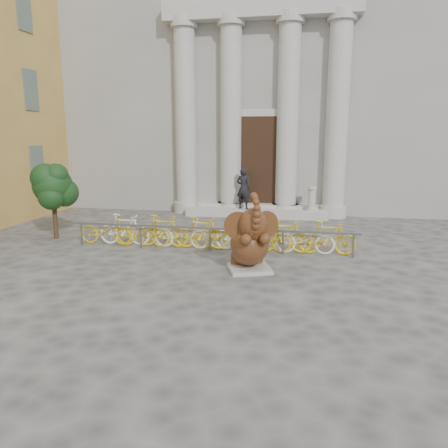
% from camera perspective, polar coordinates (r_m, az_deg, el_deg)
% --- Properties ---
extents(ground, '(80.00, 80.00, 0.00)m').
position_cam_1_polar(ground, '(9.87, -1.80, -8.84)').
color(ground, '#474442').
rests_on(ground, ground).
extents(classical_building, '(22.00, 10.70, 12.00)m').
position_cam_1_polar(classical_building, '(24.18, 6.00, 17.58)').
color(classical_building, gray).
rests_on(classical_building, ground).
extents(entrance_steps, '(6.00, 1.20, 0.36)m').
position_cam_1_polar(entrance_steps, '(18.82, 4.27, 1.59)').
color(entrance_steps, '#A8A59E').
rests_on(entrance_steps, ground).
extents(elephant_statue, '(1.38, 1.64, 2.07)m').
position_cam_1_polar(elephant_statue, '(11.11, 3.44, -2.44)').
color(elephant_statue, '#A8A59E').
rests_on(elephant_statue, ground).
extents(bike_rack, '(8.72, 0.53, 1.00)m').
position_cam_1_polar(bike_rack, '(13.31, -1.70, -1.19)').
color(bike_rack, slate).
rests_on(bike_rack, ground).
extents(tree, '(1.46, 1.33, 2.53)m').
position_cam_1_polar(tree, '(15.50, -21.43, 4.58)').
color(tree, '#332114').
rests_on(tree, ground).
extents(pedestrian, '(0.73, 0.58, 1.74)m').
position_cam_1_polar(pedestrian, '(18.39, 2.57, 4.69)').
color(pedestrian, black).
rests_on(pedestrian, entrance_steps).
extents(balustrade_post, '(0.41, 0.41, 0.99)m').
position_cam_1_polar(balustrade_post, '(18.32, 11.36, 3.14)').
color(balustrade_post, '#A8A59E').
rests_on(balustrade_post, entrance_steps).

